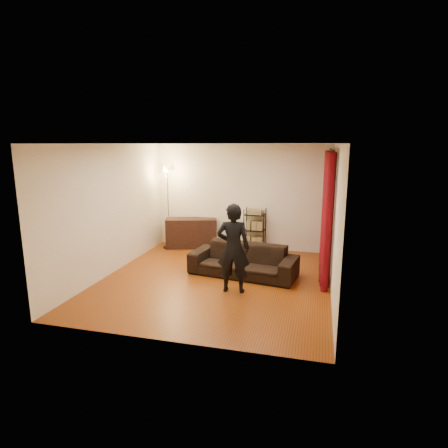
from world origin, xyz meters
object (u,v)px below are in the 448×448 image
(sofa, at_px, (243,260))
(floor_lamp, at_px, (168,207))
(wire_shelf, at_px, (255,230))
(storage_boxes, at_px, (220,244))
(media_cabinet, at_px, (192,233))
(person, at_px, (233,248))

(sofa, relative_size, floor_lamp, 1.02)
(sofa, distance_m, wire_shelf, 1.87)
(sofa, bearing_deg, storage_boxes, 127.18)
(sofa, relative_size, storage_boxes, 6.69)
(storage_boxes, relative_size, floor_lamp, 0.15)
(media_cabinet, xyz_separation_m, wire_shelf, (1.68, 0.05, 0.16))
(media_cabinet, height_order, floor_lamp, floor_lamp)
(media_cabinet, height_order, storage_boxes, media_cabinet)
(person, distance_m, wire_shelf, 2.79)
(person, height_order, wire_shelf, person)
(media_cabinet, distance_m, wire_shelf, 1.69)
(floor_lamp, bearing_deg, storage_boxes, 6.80)
(storage_boxes, bearing_deg, wire_shelf, 5.58)
(sofa, bearing_deg, person, -81.58)
(media_cabinet, bearing_deg, person, -72.80)
(media_cabinet, height_order, wire_shelf, wire_shelf)
(storage_boxes, distance_m, floor_lamp, 1.67)
(floor_lamp, bearing_deg, sofa, -34.63)
(media_cabinet, bearing_deg, sofa, -61.35)
(person, xyz_separation_m, floor_lamp, (-2.32, 2.52, 0.26))
(media_cabinet, relative_size, floor_lamp, 0.61)
(floor_lamp, bearing_deg, wire_shelf, 6.32)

